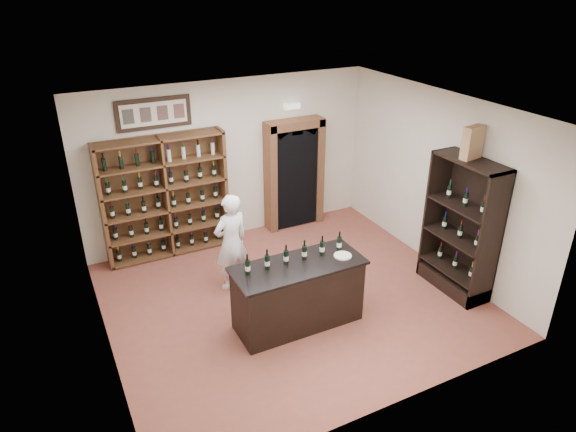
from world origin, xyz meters
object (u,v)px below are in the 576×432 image
(counter_bottle_0, at_px, (248,267))
(wine_shelf, at_px, (165,197))
(side_cabinet, at_px, (459,246))
(wine_crate, at_px, (472,143))
(tasting_counter, at_px, (298,295))
(shopkeeper, at_px, (231,242))

(counter_bottle_0, bearing_deg, wine_shelf, 97.62)
(side_cabinet, bearing_deg, wine_crate, 112.27)
(counter_bottle_0, bearing_deg, tasting_counter, -7.28)
(wine_shelf, distance_m, wine_crate, 5.13)
(counter_bottle_0, xyz_separation_m, shopkeeper, (0.23, 1.24, -0.29))
(counter_bottle_0, relative_size, shopkeeper, 0.18)
(shopkeeper, bearing_deg, wine_crate, 141.52)
(counter_bottle_0, distance_m, shopkeeper, 1.30)
(tasting_counter, distance_m, wine_crate, 3.34)
(side_cabinet, distance_m, wine_crate, 1.69)
(wine_shelf, bearing_deg, side_cabinet, -40.21)
(side_cabinet, xyz_separation_m, shopkeeper, (-3.21, 1.63, 0.06))
(tasting_counter, distance_m, shopkeeper, 1.46)
(wine_crate, bearing_deg, wine_shelf, 130.18)
(side_cabinet, relative_size, shopkeeper, 1.35)
(wine_crate, bearing_deg, counter_bottle_0, 164.47)
(shopkeeper, height_order, wine_crate, wine_crate)
(wine_shelf, xyz_separation_m, shopkeeper, (0.61, -1.60, -0.28))
(side_cabinet, bearing_deg, wine_shelf, 139.79)
(wine_shelf, xyz_separation_m, side_cabinet, (3.82, -3.23, -0.35))
(counter_bottle_0, height_order, wine_crate, wine_crate)
(wine_shelf, relative_size, shopkeeper, 1.35)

